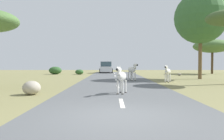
# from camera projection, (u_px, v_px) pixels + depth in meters

# --- Properties ---
(ground_plane) EXTENTS (90.00, 90.00, 0.00)m
(ground_plane) POSITION_uv_depth(u_px,v_px,m) (119.00, 117.00, 6.50)
(ground_plane) COLOR olive
(road) EXTENTS (6.00, 64.00, 0.05)m
(road) POSITION_uv_depth(u_px,v_px,m) (125.00, 116.00, 6.50)
(road) COLOR #56595B
(road) RESTS_ON ground_plane
(lane_markings) EXTENTS (0.16, 56.00, 0.01)m
(lane_markings) POSITION_uv_depth(u_px,v_px,m) (127.00, 124.00, 5.50)
(lane_markings) COLOR silver
(lane_markings) RESTS_ON road
(zebra_0) EXTENTS (0.90, 1.54, 1.54)m
(zebra_0) POSITION_uv_depth(u_px,v_px,m) (133.00, 70.00, 19.33)
(zebra_0) COLOR silver
(zebra_0) RESTS_ON road
(zebra_1) EXTENTS (0.88, 1.42, 1.44)m
(zebra_1) POSITION_uv_depth(u_px,v_px,m) (168.00, 72.00, 18.23)
(zebra_1) COLOR silver
(zebra_1) RESTS_ON ground_plane
(zebra_3) EXTENTS (0.67, 1.43, 1.39)m
(zebra_3) POSITION_uv_depth(u_px,v_px,m) (122.00, 77.00, 11.08)
(zebra_3) COLOR silver
(zebra_3) RESTS_ON road
(car_0) EXTENTS (2.11, 4.39, 1.74)m
(car_0) POSITION_uv_depth(u_px,v_px,m) (106.00, 68.00, 35.53)
(car_0) COLOR silver
(car_0) RESTS_ON road
(tree_1) EXTENTS (5.03, 5.03, 8.48)m
(tree_1) POSITION_uv_depth(u_px,v_px,m) (201.00, 18.00, 21.95)
(tree_1) COLOR brown
(tree_1) RESTS_ON ground_plane
(tree_5) EXTENTS (5.41, 5.41, 4.95)m
(tree_5) POSITION_uv_depth(u_px,v_px,m) (213.00, 46.00, 32.73)
(tree_5) COLOR #4C3823
(tree_5) RESTS_ON ground_plane
(bush_0) EXTENTS (1.77, 1.59, 1.06)m
(bush_0) POSITION_uv_depth(u_px,v_px,m) (56.00, 70.00, 31.64)
(bush_0) COLOR #2D5628
(bush_0) RESTS_ON ground_plane
(bush_1) EXTENTS (1.14, 1.03, 0.69)m
(bush_1) POSITION_uv_depth(u_px,v_px,m) (80.00, 72.00, 30.99)
(bush_1) COLOR #2D5628
(bush_1) RESTS_ON ground_plane
(rock_1) EXTENTS (0.86, 0.91, 0.68)m
(rock_1) POSITION_uv_depth(u_px,v_px,m) (32.00, 88.00, 11.09)
(rock_1) COLOR #A89E8C
(rock_1) RESTS_ON ground_plane
(rock_2) EXTENTS (0.49, 0.36, 0.28)m
(rock_2) POSITION_uv_depth(u_px,v_px,m) (180.00, 75.00, 28.02)
(rock_2) COLOR gray
(rock_2) RESTS_ON ground_plane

